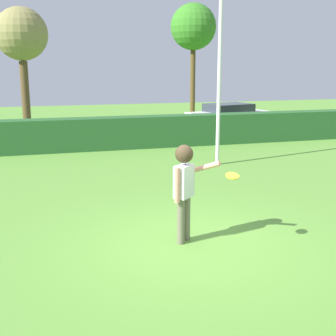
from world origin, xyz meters
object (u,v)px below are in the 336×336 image
lamppost (220,54)px  maple_tree (193,28)px  bare_elm_tree (21,36)px  frisbee (232,176)px  parked_car_white (228,115)px  person (184,182)px

lamppost → maple_tree: size_ratio=0.96×
bare_elm_tree → frisbee: bearing=-76.2°
parked_car_white → maple_tree: size_ratio=0.68×
person → lamppost: lamppost is taller
person → parked_car_white: bearing=63.3°
person → bare_elm_tree: 14.38m
frisbee → parked_car_white: bearing=66.4°
bare_elm_tree → lamppost: bearing=-52.9°
frisbee → lamppost: 7.22m
bare_elm_tree → maple_tree: 10.12m
bare_elm_tree → maple_tree: bearing=23.6°
frisbee → bare_elm_tree: size_ratio=0.04×
frisbee → lamppost: (2.42, 6.46, 2.14)m
lamppost → maple_tree: maple_tree is taller
person → frisbee: (0.65, -0.57, 0.20)m
person → lamppost: (3.07, 5.89, 2.34)m
frisbee → maple_tree: 19.59m
lamppost → maple_tree: (3.30, 11.87, 1.75)m
frisbee → maple_tree: size_ratio=0.03×
bare_elm_tree → maple_tree: (9.23, 4.04, 0.85)m
parked_car_white → frisbee: bearing=-113.6°
person → lamppost: 7.05m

